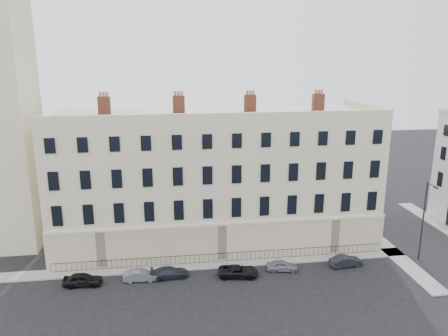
{
  "coord_description": "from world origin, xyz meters",
  "views": [
    {
      "loc": [
        -11.74,
        -36.47,
        21.5
      ],
      "look_at": [
        -5.24,
        10.0,
        9.13
      ],
      "focal_mm": 35.0,
      "sensor_mm": 36.0,
      "label": 1
    }
  ],
  "objects_px": {
    "car_e": "(282,266)",
    "car_f": "(346,261)",
    "car_d": "(238,271)",
    "streetlamp": "(424,217)",
    "car_a": "(83,280)",
    "car_b": "(141,275)",
    "car_c": "(170,273)"
  },
  "relations": [
    {
      "from": "car_e",
      "to": "car_f",
      "type": "xyz_separation_m",
      "value": [
        6.83,
        0.01,
        0.03
      ]
    },
    {
      "from": "car_d",
      "to": "streetlamp",
      "type": "xyz_separation_m",
      "value": [
        19.88,
        0.92,
        4.27
      ]
    },
    {
      "from": "car_a",
      "to": "car_f",
      "type": "distance_m",
      "value": 26.46
    },
    {
      "from": "streetlamp",
      "to": "car_e",
      "type": "bearing_deg",
      "value": 177.96
    },
    {
      "from": "car_b",
      "to": "car_e",
      "type": "relative_size",
      "value": 1.04
    },
    {
      "from": "car_f",
      "to": "streetlamp",
      "type": "relative_size",
      "value": 0.4
    },
    {
      "from": "car_d",
      "to": "car_e",
      "type": "distance_m",
      "value": 4.66
    },
    {
      "from": "car_e",
      "to": "car_f",
      "type": "relative_size",
      "value": 0.92
    },
    {
      "from": "car_c",
      "to": "car_f",
      "type": "relative_size",
      "value": 1.08
    },
    {
      "from": "car_d",
      "to": "car_f",
      "type": "distance_m",
      "value": 11.47
    },
    {
      "from": "car_e",
      "to": "streetlamp",
      "type": "relative_size",
      "value": 0.37
    },
    {
      "from": "car_c",
      "to": "car_f",
      "type": "xyz_separation_m",
      "value": [
        18.2,
        -0.14,
        0.03
      ]
    },
    {
      "from": "car_a",
      "to": "car_c",
      "type": "xyz_separation_m",
      "value": [
        8.26,
        0.39,
        -0.08
      ]
    },
    {
      "from": "car_a",
      "to": "streetlamp",
      "type": "xyz_separation_m",
      "value": [
        34.88,
        0.6,
        4.2
      ]
    },
    {
      "from": "car_a",
      "to": "car_f",
      "type": "height_order",
      "value": "car_a"
    },
    {
      "from": "car_b",
      "to": "car_a",
      "type": "bearing_deg",
      "value": 93.63
    },
    {
      "from": "car_a",
      "to": "car_b",
      "type": "distance_m",
      "value": 5.44
    },
    {
      "from": "car_c",
      "to": "streetlamp",
      "type": "relative_size",
      "value": 0.43
    },
    {
      "from": "car_e",
      "to": "streetlamp",
      "type": "bearing_deg",
      "value": -80.41
    },
    {
      "from": "car_f",
      "to": "car_a",
      "type": "bearing_deg",
      "value": 84.68
    },
    {
      "from": "streetlamp",
      "to": "car_f",
      "type": "bearing_deg",
      "value": 179.02
    },
    {
      "from": "car_b",
      "to": "streetlamp",
      "type": "xyz_separation_m",
      "value": [
        29.45,
        0.39,
        4.28
      ]
    },
    {
      "from": "car_d",
      "to": "car_e",
      "type": "relative_size",
      "value": 1.26
    },
    {
      "from": "car_a",
      "to": "car_c",
      "type": "bearing_deg",
      "value": -84.94
    },
    {
      "from": "car_d",
      "to": "car_e",
      "type": "height_order",
      "value": "car_d"
    },
    {
      "from": "car_b",
      "to": "car_d",
      "type": "xyz_separation_m",
      "value": [
        9.56,
        -0.53,
        0.01
      ]
    },
    {
      "from": "car_b",
      "to": "streetlamp",
      "type": "bearing_deg",
      "value": -87.85
    },
    {
      "from": "car_a",
      "to": "car_e",
      "type": "relative_size",
      "value": 1.15
    },
    {
      "from": "car_d",
      "to": "streetlamp",
      "type": "distance_m",
      "value": 20.36
    },
    {
      "from": "car_a",
      "to": "streetlamp",
      "type": "distance_m",
      "value": 35.14
    },
    {
      "from": "car_a",
      "to": "streetlamp",
      "type": "relative_size",
      "value": 0.42
    },
    {
      "from": "car_a",
      "to": "car_c",
      "type": "height_order",
      "value": "car_a"
    }
  ]
}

